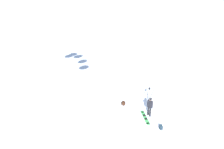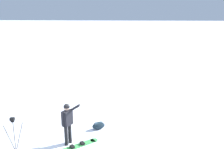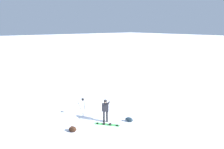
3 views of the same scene
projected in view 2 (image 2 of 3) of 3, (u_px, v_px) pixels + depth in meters
name	position (u px, v px, depth m)	size (l,w,h in m)	color
ground_plane	(67.00, 148.00, 9.23)	(300.00, 300.00, 0.00)	white
snowboarder	(67.00, 120.00, 9.27)	(0.47, 0.77, 1.74)	black
snowboard	(77.00, 146.00, 9.34)	(1.26, 1.48, 0.10)	#3F994C
camera_tripod	(13.00, 128.00, 8.70)	(0.70, 0.58, 1.41)	#262628
gear_bag_small	(99.00, 126.00, 10.70)	(0.52, 0.65, 0.32)	#192833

